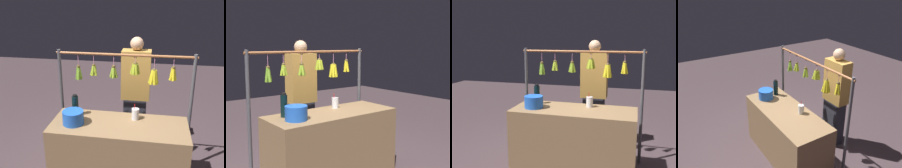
% 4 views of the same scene
% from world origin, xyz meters
% --- Properties ---
extents(market_counter, '(1.60, 0.65, 0.86)m').
position_xyz_m(market_counter, '(0.00, 0.00, 0.43)').
color(market_counter, olive).
rests_on(market_counter, ground).
extents(display_rack, '(1.77, 0.14, 1.62)m').
position_xyz_m(display_rack, '(-0.03, -0.46, 1.16)').
color(display_rack, '#4C4C51').
rests_on(display_rack, ground).
extents(water_bottle, '(0.08, 0.08, 0.28)m').
position_xyz_m(water_bottle, '(0.57, -0.14, 0.99)').
color(water_bottle, black).
rests_on(water_bottle, market_counter).
extents(blue_bucket, '(0.25, 0.25, 0.16)m').
position_xyz_m(blue_bucket, '(0.53, 0.07, 0.94)').
color(blue_bucket, blue).
rests_on(blue_bucket, market_counter).
extents(drink_cup, '(0.09, 0.09, 0.19)m').
position_xyz_m(drink_cup, '(-0.18, -0.16, 0.93)').
color(drink_cup, silver).
rests_on(drink_cup, market_counter).
extents(vendor_person, '(0.41, 0.22, 1.73)m').
position_xyz_m(vendor_person, '(-0.12, -0.91, 0.86)').
color(vendor_person, '#2D2D38').
rests_on(vendor_person, ground).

